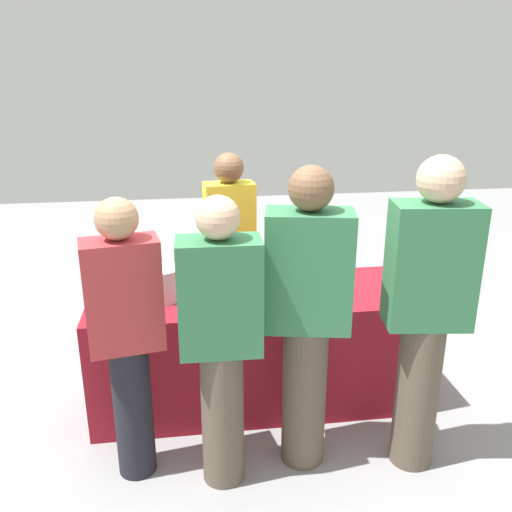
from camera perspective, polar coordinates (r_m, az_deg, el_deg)
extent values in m
plane|color=gray|center=(3.82, 0.00, -14.52)|extent=(12.00, 12.00, 0.00)
cube|color=maroon|center=(3.63, 0.00, -9.48)|extent=(2.09, 0.72, 0.77)
cylinder|color=black|center=(3.52, -11.87, -1.90)|extent=(0.07, 0.07, 0.23)
cylinder|color=black|center=(3.47, -12.04, 0.50)|extent=(0.03, 0.03, 0.08)
cylinder|color=gold|center=(3.45, -12.10, 1.26)|extent=(0.03, 0.03, 0.02)
cylinder|color=silver|center=(3.52, -11.85, -2.07)|extent=(0.07, 0.07, 0.08)
cylinder|color=black|center=(3.48, -7.36, -2.12)|extent=(0.07, 0.07, 0.21)
cylinder|color=black|center=(3.43, -7.46, 0.06)|extent=(0.03, 0.03, 0.07)
cylinder|color=maroon|center=(3.41, -7.49, 0.77)|extent=(0.03, 0.03, 0.02)
cylinder|color=silver|center=(3.48, -7.35, -2.27)|extent=(0.08, 0.08, 0.07)
cylinder|color=black|center=(3.48, -5.63, -2.05)|extent=(0.07, 0.07, 0.20)
cylinder|color=black|center=(3.43, -5.71, 0.21)|extent=(0.03, 0.03, 0.09)
cylinder|color=gold|center=(3.42, -5.74, 1.04)|extent=(0.03, 0.03, 0.02)
cylinder|color=silver|center=(3.49, -5.62, -2.20)|extent=(0.07, 0.07, 0.07)
cylinder|color=black|center=(3.56, -2.72, -1.45)|extent=(0.07, 0.07, 0.20)
cylinder|color=black|center=(3.51, -2.76, 0.78)|extent=(0.03, 0.03, 0.09)
cylinder|color=black|center=(3.50, -2.77, 1.58)|extent=(0.03, 0.03, 0.02)
cylinder|color=silver|center=(3.57, -2.72, -1.60)|extent=(0.07, 0.07, 0.07)
cylinder|color=black|center=(3.52, 2.46, -1.74)|extent=(0.07, 0.07, 0.20)
cylinder|color=black|center=(3.47, 2.50, 0.50)|extent=(0.03, 0.03, 0.09)
cylinder|color=maroon|center=(3.45, 2.51, 1.32)|extent=(0.03, 0.03, 0.02)
cylinder|color=silver|center=(3.52, 2.46, -1.90)|extent=(0.07, 0.07, 0.07)
cylinder|color=black|center=(3.57, 4.25, -1.36)|extent=(0.08, 0.08, 0.21)
cylinder|color=black|center=(3.52, 4.31, 0.88)|extent=(0.03, 0.03, 0.08)
cylinder|color=maroon|center=(3.51, 4.33, 1.65)|extent=(0.03, 0.03, 0.02)
cylinder|color=silver|center=(3.58, 4.24, -1.52)|extent=(0.08, 0.08, 0.07)
cylinder|color=silver|center=(3.31, -12.64, -5.49)|extent=(0.07, 0.07, 0.00)
cylinder|color=silver|center=(3.29, -12.69, -4.95)|extent=(0.01, 0.01, 0.06)
sphere|color=silver|center=(3.27, -12.76, -3.98)|extent=(0.06, 0.06, 0.06)
sphere|color=#590C19|center=(3.28, -12.75, -4.16)|extent=(0.04, 0.04, 0.04)
cylinder|color=silver|center=(3.38, -9.21, -4.73)|extent=(0.06, 0.06, 0.00)
cylinder|color=silver|center=(3.36, -9.24, -4.09)|extent=(0.01, 0.01, 0.08)
sphere|color=silver|center=(3.33, -9.31, -2.96)|extent=(0.07, 0.07, 0.07)
cylinder|color=silver|center=(3.38, 4.17, -4.48)|extent=(0.06, 0.06, 0.00)
cylinder|color=silver|center=(3.37, 4.18, -3.88)|extent=(0.01, 0.01, 0.07)
sphere|color=silver|center=(3.34, 4.21, -2.83)|extent=(0.07, 0.07, 0.07)
cylinder|color=silver|center=(3.37, -9.85, -2.92)|extent=(0.22, 0.22, 0.21)
cylinder|color=brown|center=(4.13, -2.64, -5.64)|extent=(0.19, 0.19, 0.78)
cube|color=yellow|center=(3.89, -2.79, 3.48)|extent=(0.37, 0.23, 0.58)
sphere|color=brown|center=(3.80, -2.89, 9.24)|extent=(0.21, 0.21, 0.21)
cylinder|color=black|center=(3.10, -12.77, -15.51)|extent=(0.21, 0.21, 0.77)
cube|color=#B23338|center=(2.78, -13.78, -4.01)|extent=(0.40, 0.27, 0.58)
sphere|color=tan|center=(2.65, -14.45, 3.82)|extent=(0.21, 0.21, 0.21)
cylinder|color=brown|center=(2.98, -3.52, -16.39)|extent=(0.22, 0.22, 0.78)
cube|color=#337247|center=(2.65, -3.83, -4.30)|extent=(0.41, 0.23, 0.58)
sphere|color=#D8AD8C|center=(2.51, -4.03, 4.05)|extent=(0.21, 0.21, 0.21)
cylinder|color=brown|center=(3.10, 5.07, -14.28)|extent=(0.24, 0.24, 0.83)
cube|color=#337247|center=(2.77, 5.52, -1.57)|extent=(0.48, 0.32, 0.63)
sphere|color=brown|center=(2.64, 5.81, 7.09)|extent=(0.23, 0.23, 0.23)
cylinder|color=brown|center=(3.19, 16.52, -13.75)|extent=(0.23, 0.23, 0.86)
cube|color=#337247|center=(2.86, 17.94, -0.97)|extent=(0.45, 0.29, 0.65)
sphere|color=#D8AD8C|center=(2.75, 18.87, 7.65)|extent=(0.23, 0.23, 0.23)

